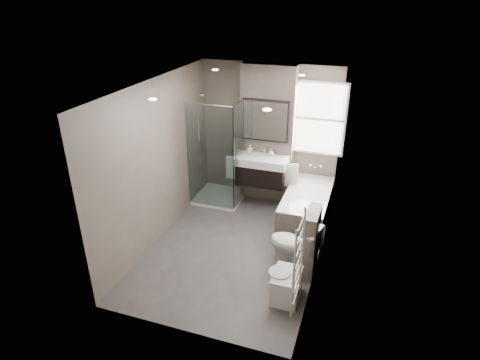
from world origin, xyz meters
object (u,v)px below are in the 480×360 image
at_px(vanity, 262,170).
at_px(toilet, 294,245).
at_px(bathtub, 307,206).
at_px(bidet, 286,285).

bearing_deg(vanity, toilet, -59.95).
bearing_deg(vanity, bathtub, -19.37).
relative_size(bathtub, toilet, 2.09).
xyz_separation_m(vanity, toilet, (0.97, -1.68, -0.36)).
height_order(bathtub, toilet, toilet).
height_order(vanity, bathtub, vanity).
bearing_deg(toilet, vanity, -134.94).
xyz_separation_m(bathtub, toilet, (0.05, -1.35, 0.07)).
distance_m(bathtub, bidet, 2.04).
height_order(bathtub, bidet, bathtub).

